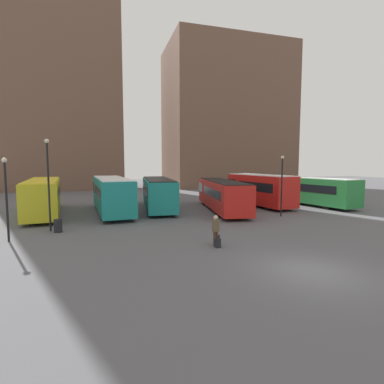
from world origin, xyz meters
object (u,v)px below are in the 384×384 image
(suitcase, at_px, (217,243))
(lamp_post_1, at_px, (48,178))
(bus_2, at_px, (158,192))
(lamp_post_2, at_px, (282,181))
(bus_3, at_px, (221,194))
(bus_1, at_px, (112,194))
(lamp_post_0, at_px, (6,192))
(bus_0, at_px, (43,195))
(bus_5, at_px, (305,189))
(traveler, at_px, (216,227))
(bus_4, at_px, (259,189))
(trash_bin, at_px, (58,226))

(suitcase, relative_size, lamp_post_1, 0.12)
(bus_2, xyz_separation_m, lamp_post_2, (9.19, -7.30, 1.40))
(bus_3, relative_size, suitcase, 17.70)
(bus_1, xyz_separation_m, lamp_post_0, (-5.96, -8.89, 1.13))
(lamp_post_1, bearing_deg, bus_0, 102.50)
(bus_1, relative_size, bus_5, 0.92)
(traveler, bearing_deg, lamp_post_0, 51.25)
(lamp_post_0, height_order, lamp_post_2, lamp_post_2)
(bus_4, distance_m, lamp_post_2, 6.49)
(traveler, height_order, lamp_post_2, lamp_post_2)
(suitcase, bearing_deg, trash_bin, 35.23)
(bus_2, xyz_separation_m, lamp_post_1, (-8.57, -7.85, 1.89))
(lamp_post_0, bearing_deg, bus_3, 24.96)
(bus_4, distance_m, trash_bin, 20.05)
(bus_2, bearing_deg, lamp_post_2, -123.30)
(bus_5, bearing_deg, bus_0, 79.21)
(bus_2, bearing_deg, suitcase, -172.63)
(lamp_post_2, relative_size, trash_bin, 6.00)
(bus_3, distance_m, lamp_post_1, 15.36)
(bus_0, distance_m, bus_3, 16.05)
(bus_4, relative_size, trash_bin, 10.90)
(bus_3, relative_size, bus_5, 1.02)
(bus_0, xyz_separation_m, bus_3, (15.92, -2.08, -0.11))
(bus_2, xyz_separation_m, trash_bin, (-8.05, -8.33, -1.21))
(bus_0, bearing_deg, lamp_post_2, -115.67)
(bus_1, height_order, lamp_post_0, lamp_post_0)
(trash_bin, bearing_deg, traveler, -33.56)
(traveler, bearing_deg, bus_1, 2.92)
(bus_5, bearing_deg, bus_4, 79.63)
(lamp_post_2, bearing_deg, bus_5, 41.28)
(bus_4, xyz_separation_m, lamp_post_1, (-19.17, -6.76, 1.73))
(lamp_post_0, bearing_deg, trash_bin, 35.92)
(bus_4, height_order, bus_5, bus_4)
(bus_2, bearing_deg, traveler, -172.17)
(bus_4, bearing_deg, bus_2, 77.64)
(bus_4, relative_size, lamp_post_1, 1.54)
(bus_3, height_order, lamp_post_1, lamp_post_1)
(suitcase, height_order, lamp_post_2, lamp_post_2)
(bus_0, xyz_separation_m, bus_2, (10.21, 0.46, -0.05))
(bus_3, height_order, lamp_post_0, lamp_post_0)
(bus_3, bearing_deg, bus_0, 91.63)
(bus_2, xyz_separation_m, bus_4, (10.60, -1.09, 0.16))
(bus_0, relative_size, bus_3, 0.95)
(bus_2, height_order, suitcase, bus_2)
(bus_5, height_order, trash_bin, bus_5)
(trash_bin, bearing_deg, bus_3, 22.81)
(bus_0, relative_size, lamp_post_2, 2.32)
(bus_0, relative_size, suitcase, 16.77)
(bus_0, relative_size, bus_2, 1.06)
(bus_2, bearing_deg, bus_3, -108.86)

